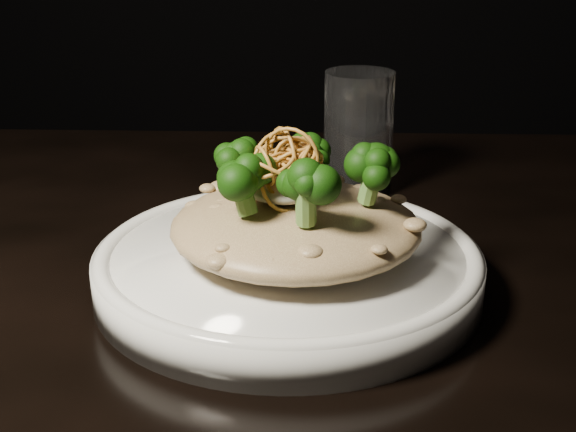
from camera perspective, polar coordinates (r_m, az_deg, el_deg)
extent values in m
cube|color=black|center=(0.60, -2.06, -5.90)|extent=(1.10, 0.80, 0.04)
cylinder|color=silver|center=(0.57, 0.00, -3.83)|extent=(0.27, 0.27, 0.03)
ellipsoid|color=brown|center=(0.56, 0.56, -0.74)|extent=(0.17, 0.17, 0.04)
ellipsoid|color=silver|center=(0.55, -0.29, 2.06)|extent=(0.06, 0.06, 0.02)
cylinder|color=silver|center=(0.76, 5.02, 5.93)|extent=(0.07, 0.07, 0.11)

